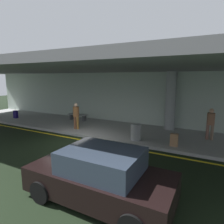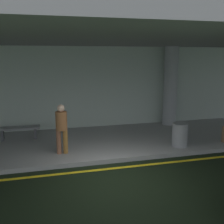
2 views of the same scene
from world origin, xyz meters
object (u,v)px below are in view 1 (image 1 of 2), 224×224
at_px(person_waiting_for_ride, 211,122).
at_px(trash_bin_steel, 136,132).
at_px(support_column_far_left, 171,101).
at_px(suitcase_upright_primary, 16,114).
at_px(traveler_with_luggage, 76,114).
at_px(suitcase_upright_secondary, 174,140).
at_px(bench_metal, 78,116).
at_px(car_black, 100,176).

height_order(person_waiting_for_ride, trash_bin_steel, person_waiting_for_ride).
relative_size(support_column_far_left, suitcase_upright_primary, 4.06).
bearing_deg(person_waiting_for_ride, traveler_with_luggage, 37.84).
height_order(person_waiting_for_ride, suitcase_upright_secondary, person_waiting_for_ride).
xyz_separation_m(support_column_far_left, traveler_with_luggage, (-5.30, -2.80, -0.86)).
bearing_deg(bench_metal, traveler_with_luggage, -54.25).
relative_size(support_column_far_left, trash_bin_steel, 4.29).
bearing_deg(car_black, bench_metal, -46.91).
distance_m(support_column_far_left, suitcase_upright_primary, 12.19).
height_order(support_column_far_left, suitcase_upright_primary, support_column_far_left).
bearing_deg(trash_bin_steel, person_waiting_for_ride, 28.19).
xyz_separation_m(car_black, person_waiting_for_ride, (2.58, 6.98, 0.40)).
distance_m(traveler_with_luggage, person_waiting_for_ride, 7.81).
height_order(suitcase_upright_primary, suitcase_upright_secondary, same).
bearing_deg(bench_metal, support_column_far_left, 5.66).
bearing_deg(bench_metal, suitcase_upright_secondary, -17.94).
distance_m(suitcase_upright_primary, trash_bin_steel, 10.78).
relative_size(suitcase_upright_primary, trash_bin_steel, 1.06).
distance_m(bench_metal, trash_bin_steel, 6.22).
height_order(person_waiting_for_ride, suitcase_upright_primary, person_waiting_for_ride).
xyz_separation_m(suitcase_upright_primary, trash_bin_steel, (10.75, -0.73, 0.11)).
relative_size(suitcase_upright_primary, suitcase_upright_secondary, 1.00).
bearing_deg(suitcase_upright_secondary, traveler_with_luggage, -173.13).
distance_m(support_column_far_left, traveler_with_luggage, 6.06).
bearing_deg(person_waiting_for_ride, support_column_far_left, -1.55).
xyz_separation_m(car_black, bench_metal, (-6.61, 7.55, -0.21)).
relative_size(support_column_far_left, traveler_with_luggage, 2.17).
relative_size(person_waiting_for_ride, suitcase_upright_primary, 1.87).
distance_m(person_waiting_for_ride, suitcase_upright_secondary, 2.51).
bearing_deg(traveler_with_luggage, bench_metal, -169.65).
xyz_separation_m(traveler_with_luggage, suitcase_upright_secondary, (6.17, -0.37, -0.65)).
relative_size(support_column_far_left, suitcase_upright_secondary, 4.06).
relative_size(car_black, trash_bin_steel, 4.82).
bearing_deg(suitcase_upright_primary, support_column_far_left, 23.34).
bearing_deg(support_column_far_left, bench_metal, -174.34).
bearing_deg(trash_bin_steel, car_black, -80.20).
bearing_deg(bench_metal, person_waiting_for_ride, -3.57).
height_order(traveler_with_luggage, suitcase_upright_secondary, traveler_with_luggage).
distance_m(support_column_far_left, bench_metal, 7.02).
distance_m(support_column_far_left, car_black, 8.33).
height_order(car_black, bench_metal, car_black).
distance_m(support_column_far_left, person_waiting_for_ride, 2.80).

